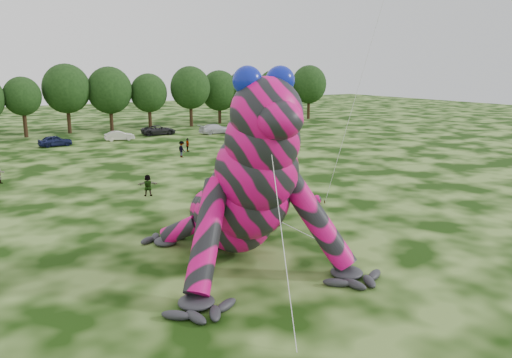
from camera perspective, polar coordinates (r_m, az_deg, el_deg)
The scene contains 18 objects.
ground at distance 25.16m, azimuth -10.02°, elevation -11.12°, with size 240.00×240.00×0.00m, color #16330A.
inflatable_gecko at distance 27.63m, azimuth -3.37°, elevation 2.29°, with size 17.15×20.36×10.18m, color #D4086E, non-canonical shape.
tree_9 at distance 79.63m, azimuth -25.04°, elevation 7.45°, with size 5.27×4.74×8.68m, color black, non-canonical shape.
tree_10 at distance 81.76m, azimuth -20.77°, elevation 8.57°, with size 7.09×6.38×10.50m, color black, non-canonical shape.
tree_11 at distance 82.86m, azimuth -16.34°, elevation 8.77°, with size 7.01×6.31×10.07m, color black, non-canonical shape.
tree_12 at distance 84.33m, azimuth -12.11°, elevation 8.69°, with size 5.99×5.39×8.97m, color black, non-canonical shape.
tree_13 at distance 86.38m, azimuth -7.49°, elevation 9.34°, with size 6.83×6.15×10.13m, color black, non-canonical shape.
tree_14 at distance 90.59m, azimuth -4.20°, elevation 9.33°, with size 6.82×6.14×9.40m, color black, non-canonical shape.
tree_15 at distance 92.17m, azimuth -1.12°, elevation 9.50°, with size 7.17×6.45×9.63m, color black, non-canonical shape.
tree_16 at distance 97.23m, azimuth 1.99°, elevation 9.59°, with size 6.26×5.63×9.37m, color black, non-canonical shape.
tree_17 at distance 98.78m, azimuth 6.06°, elevation 9.84°, with size 6.98×6.28×10.30m, color black, non-canonical shape.
car_4 at distance 69.38m, azimuth -21.98°, elevation 4.07°, with size 1.67×4.15×1.41m, color #151B43.
car_5 at distance 71.97m, azimuth -15.35°, elevation 4.79°, with size 1.40×4.00×1.32m, color beige.
car_6 at distance 76.60m, azimuth -11.06°, elevation 5.51°, with size 2.37×5.13×1.43m, color black.
car_7 at distance 76.68m, azimuth -4.68°, elevation 5.73°, with size 2.09×5.15×1.49m, color silver.
spectator_3 at distance 60.80m, azimuth -7.83°, elevation 3.88°, with size 0.95×0.40×1.63m, color gray.
spectator_5 at distance 40.52m, azimuth -12.26°, elevation -0.69°, with size 1.61×0.51×1.74m, color gray.
spectator_2 at distance 57.11m, azimuth -8.48°, elevation 3.39°, with size 1.20×0.69×1.85m, color gray.
Camera 1 is at (-8.20, -21.53, 10.12)m, focal length 35.00 mm.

